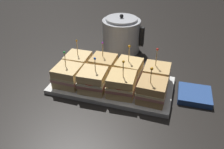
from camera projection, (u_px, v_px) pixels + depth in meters
ground_plane at (112, 87)px, 1.00m from camera, size 6.00×6.00×0.00m
serving_platter at (112, 85)px, 0.99m from camera, size 0.50×0.26×0.02m
sandwich_front_far_left at (68, 76)px, 0.97m from camera, size 0.11×0.11×0.15m
sandwich_front_center_left at (93, 80)px, 0.93m from camera, size 0.11×0.11×0.14m
sandwich_front_center_right at (122, 85)px, 0.91m from camera, size 0.11×0.11×0.15m
sandwich_front_far_right at (152, 91)px, 0.88m from camera, size 0.11×0.11×0.15m
sandwich_back_far_left at (78, 63)px, 1.05m from camera, size 0.11×0.11×0.15m
sandwich_back_center_left at (104, 66)px, 1.03m from camera, size 0.11×0.11×0.15m
sandwich_back_center_right at (129, 70)px, 1.00m from camera, size 0.11×0.11×0.16m
sandwich_back_far_right at (157, 75)px, 0.97m from camera, size 0.11×0.11×0.16m
kettle_steel at (121, 35)px, 1.25m from camera, size 0.22×0.20×0.20m
napkin_stack at (195, 95)px, 0.93m from camera, size 0.13×0.13×0.02m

